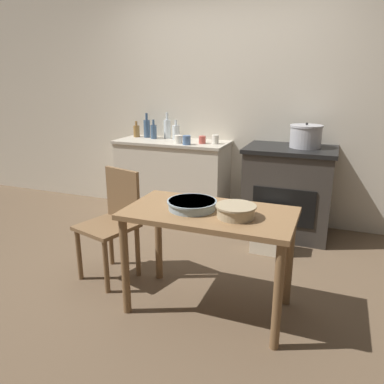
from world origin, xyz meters
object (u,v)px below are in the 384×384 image
(stock_pot, at_px, (306,136))
(mixing_bowl_small, at_px, (192,204))
(bottle_center, at_px, (167,128))
(work_table, at_px, (209,227))
(cup_mid_right, at_px, (187,140))
(mixing_bowl_large, at_px, (236,210))
(stove, at_px, (288,191))
(cup_center_right, at_px, (215,139))
(bottle_left, at_px, (147,128))
(flour_sack, at_px, (266,231))
(bottle_center_left, at_px, (137,131))
(cup_far_right, at_px, (202,140))
(chair, at_px, (113,220))
(cup_right, at_px, (178,139))
(bottle_far_left, at_px, (176,132))
(bottle_mid_left, at_px, (154,131))

(stock_pot, bearing_deg, mixing_bowl_small, -109.08)
(mixing_bowl_small, bearing_deg, bottle_center, 119.40)
(work_table, distance_m, cup_mid_right, 1.67)
(mixing_bowl_large, bearing_deg, stove, 85.58)
(cup_center_right, bearing_deg, bottle_left, 170.53)
(bottle_center, bearing_deg, mixing_bowl_small, -60.60)
(flour_sack, relative_size, bottle_left, 1.42)
(bottle_center_left, distance_m, cup_far_right, 0.92)
(work_table, xyz_separation_m, chair, (-0.87, 0.18, -0.14))
(mixing_bowl_large, bearing_deg, bottle_left, 131.04)
(bottle_center_left, distance_m, cup_center_right, 1.05)
(work_table, bearing_deg, mixing_bowl_small, -176.14)
(cup_far_right, bearing_deg, cup_right, -165.23)
(stove, height_order, bottle_center, bottle_center)
(stock_pot, xyz_separation_m, bottle_center, (-1.58, 0.17, -0.01))
(bottle_far_left, bearing_deg, work_table, -60.07)
(bottle_far_left, relative_size, bottle_center_left, 1.19)
(flour_sack, xyz_separation_m, bottle_left, (-1.60, 0.71, 0.80))
(bottle_far_left, xyz_separation_m, bottle_left, (-0.39, 0.03, 0.02))
(cup_mid_right, bearing_deg, mixing_bowl_large, -57.88)
(mixing_bowl_large, height_order, bottle_far_left, bottle_far_left)
(chair, height_order, bottle_center_left, bottle_center_left)
(work_table, xyz_separation_m, flour_sack, (0.21, 1.05, -0.41))
(chair, xyz_separation_m, cup_center_right, (0.39, 1.43, 0.47))
(bottle_mid_left, relative_size, cup_mid_right, 2.28)
(bottle_far_left, height_order, bottle_center_left, bottle_far_left)
(mixing_bowl_small, relative_size, bottle_far_left, 1.48)
(stock_pot, relative_size, cup_center_right, 3.29)
(bottle_mid_left, distance_m, cup_center_right, 0.79)
(bottle_left, xyz_separation_m, bottle_center, (0.25, 0.03, 0.00))
(mixing_bowl_small, bearing_deg, bottle_left, 125.59)
(stove, xyz_separation_m, stock_pot, (0.13, 0.04, 0.57))
(stock_pot, height_order, bottle_center, bottle_center)
(work_table, height_order, flour_sack, work_table)
(chair, height_order, cup_right, cup_right)
(bottle_far_left, height_order, bottle_mid_left, bottle_far_left)
(work_table, relative_size, bottle_left, 3.91)
(stove, height_order, mixing_bowl_small, stove)
(mixing_bowl_large, relative_size, cup_center_right, 2.68)
(mixing_bowl_small, relative_size, bottle_center_left, 1.77)
(bottle_left, xyz_separation_m, cup_center_right, (0.90, -0.15, -0.06))
(mixing_bowl_small, distance_m, bottle_far_left, 1.97)
(mixing_bowl_large, relative_size, bottle_center, 0.86)
(flour_sack, bearing_deg, stove, 78.60)
(mixing_bowl_small, xyz_separation_m, bottle_center, (-1.01, 1.80, 0.25))
(bottle_center, relative_size, cup_far_right, 3.67)
(bottle_mid_left, bearing_deg, cup_center_right, -6.40)
(bottle_far_left, bearing_deg, stove, -6.40)
(work_table, distance_m, cup_far_right, 1.73)
(stock_pot, distance_m, bottle_far_left, 1.45)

